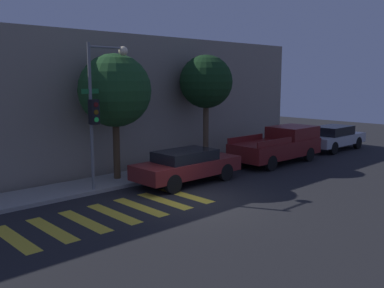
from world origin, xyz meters
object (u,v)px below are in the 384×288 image
Objects in this scene: sedan_near_corner at (187,165)px; pickup_truck at (280,145)px; sedan_middle at (334,137)px; tree_midblock at (206,82)px; tree_near_corner at (115,91)px; traffic_light_pole at (100,98)px.

pickup_truck is at bearing 0.00° from sedan_near_corner.
tree_midblock is at bearing 165.36° from sedan_middle.
tree_midblock is at bearing 143.90° from pickup_truck.
tree_midblock is (5.22, 0.00, 0.31)m from tree_near_corner.
tree_near_corner reaches higher than pickup_truck.
sedan_middle is at bearing -9.22° from tree_near_corner.
sedan_near_corner is 11.93m from sedan_middle.
sedan_middle is (15.10, -1.27, -2.76)m from traffic_light_pole.
traffic_light_pole is at bearing 175.19° from sedan_middle.
traffic_light_pole reaches higher than sedan_middle.
tree_near_corner is 0.98× the size of tree_midblock.
tree_near_corner is (-1.88, 2.24, 2.99)m from sedan_near_corner.
sedan_middle is at bearing -0.00° from sedan_near_corner.
pickup_truck is (9.60, -1.27, -2.62)m from traffic_light_pole.
tree_near_corner is at bearing 170.78° from sedan_middle.
pickup_truck is 9.05m from tree_near_corner.
tree_near_corner is (-13.80, 2.24, 2.97)m from sedan_middle.
tree_midblock reaches higher than sedan_near_corner.
pickup_truck is 5.51m from sedan_middle.
sedan_middle is (5.51, -0.00, -0.13)m from pickup_truck.
traffic_light_pole is 1.18× the size of sedan_near_corner.
traffic_light_pole is at bearing -171.53° from tree_midblock.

